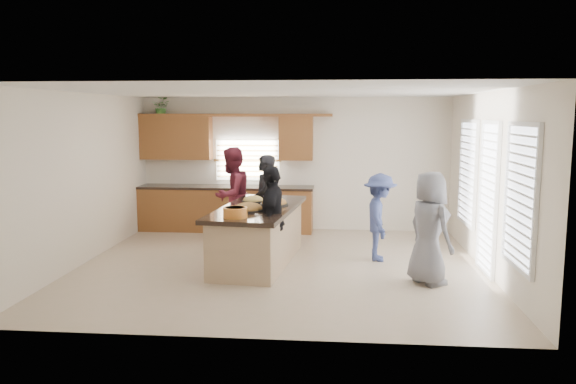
# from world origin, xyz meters

# --- Properties ---
(floor) EXTENTS (6.50, 6.50, 0.00)m
(floor) POSITION_xyz_m (0.00, 0.00, 0.00)
(floor) COLOR #C2A990
(floor) RESTS_ON ground
(room_shell) EXTENTS (6.52, 6.02, 2.81)m
(room_shell) POSITION_xyz_m (0.00, 0.00, 1.90)
(room_shell) COLOR silver
(room_shell) RESTS_ON ground
(back_cabinetry) EXTENTS (4.08, 0.66, 2.46)m
(back_cabinetry) POSITION_xyz_m (-1.47, 2.73, 0.91)
(back_cabinetry) COLOR brown
(back_cabinetry) RESTS_ON ground
(right_wall_glazing) EXTENTS (0.06, 4.00, 2.25)m
(right_wall_glazing) POSITION_xyz_m (3.22, -0.13, 1.34)
(right_wall_glazing) COLOR white
(right_wall_glazing) RESTS_ON ground
(island) EXTENTS (1.44, 2.81, 0.95)m
(island) POSITION_xyz_m (-0.38, 0.15, 0.45)
(island) COLOR tan
(island) RESTS_ON ground
(platter_front) EXTENTS (0.50, 0.50, 0.20)m
(platter_front) POSITION_xyz_m (-0.47, -0.24, 0.98)
(platter_front) COLOR black
(platter_front) RESTS_ON island
(platter_mid) EXTENTS (0.47, 0.47, 0.19)m
(platter_mid) POSITION_xyz_m (-0.13, 0.35, 0.98)
(platter_mid) COLOR black
(platter_mid) RESTS_ON island
(platter_back) EXTENTS (0.39, 0.39, 0.16)m
(platter_back) POSITION_xyz_m (-0.53, 0.65, 0.98)
(platter_back) COLOR black
(platter_back) RESTS_ON island
(salad_bowl) EXTENTS (0.36, 0.36, 0.15)m
(salad_bowl) POSITION_xyz_m (-0.57, -0.86, 1.04)
(salad_bowl) COLOR orange
(salad_bowl) RESTS_ON island
(clear_cup) EXTENTS (0.07, 0.07, 0.09)m
(clear_cup) POSITION_xyz_m (-0.23, -1.01, 0.99)
(clear_cup) COLOR white
(clear_cup) RESTS_ON island
(plate_stack) EXTENTS (0.24, 0.24, 0.06)m
(plate_stack) POSITION_xyz_m (-0.30, 1.06, 0.98)
(plate_stack) COLOR #BB8DCE
(plate_stack) RESTS_ON island
(flower_vase) EXTENTS (0.14, 0.14, 0.43)m
(flower_vase) POSITION_xyz_m (-0.30, 1.40, 1.17)
(flower_vase) COLOR silver
(flower_vase) RESTS_ON island
(potted_plant) EXTENTS (0.38, 0.34, 0.40)m
(potted_plant) POSITION_xyz_m (-2.79, 2.82, 2.60)
(potted_plant) COLOR #417D32
(potted_plant) RESTS_ON back_cabinetry
(woman_left_back) EXTENTS (0.46, 0.66, 1.73)m
(woman_left_back) POSITION_xyz_m (-0.40, 1.13, 0.86)
(woman_left_back) COLOR black
(woman_left_back) RESTS_ON ground
(woman_left_mid) EXTENTS (1.00, 1.10, 1.84)m
(woman_left_mid) POSITION_xyz_m (-1.08, 1.56, 0.92)
(woman_left_mid) COLOR maroon
(woman_left_mid) RESTS_ON ground
(woman_left_front) EXTENTS (0.44, 0.99, 1.68)m
(woman_left_front) POSITION_xyz_m (-0.08, -0.36, 0.84)
(woman_left_front) COLOR black
(woman_left_front) RESTS_ON ground
(woman_right_back) EXTENTS (0.57, 0.97, 1.47)m
(woman_right_back) POSITION_xyz_m (1.63, 0.52, 0.74)
(woman_right_back) COLOR navy
(woman_right_back) RESTS_ON ground
(woman_right_front) EXTENTS (0.86, 0.96, 1.65)m
(woman_right_front) POSITION_xyz_m (2.25, -0.76, 0.82)
(woman_right_front) COLOR slate
(woman_right_front) RESTS_ON ground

